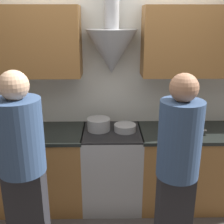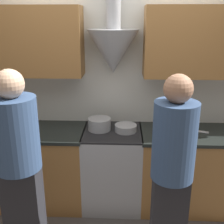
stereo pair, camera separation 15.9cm
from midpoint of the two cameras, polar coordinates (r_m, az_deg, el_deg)
name	(u,v)px [view 1 (the left image)]	position (r m, az deg, el deg)	size (l,w,h in m)	color
ground_plane	(112,219)	(3.19, -1.46, -20.96)	(12.00, 12.00, 0.00)	#4C4744
wall_back	(106,71)	(3.08, -2.78, 8.28)	(8.40, 0.53, 2.60)	silver
counter_left	(14,168)	(3.39, -20.64, -10.71)	(1.58, 0.62, 0.88)	#9E6B38
counter_right	(194,167)	(3.31, 14.96, -10.75)	(1.24, 0.62, 0.88)	#9E6B38
stove_range	(112,167)	(3.19, -1.49, -11.19)	(0.63, 0.60, 0.88)	#A8AAAF
stock_pot	(99,124)	(3.01, -4.25, -2.52)	(0.24, 0.24, 0.13)	#A8AAAF
mixing_bowl	(125,128)	(2.99, 1.15, -3.22)	(0.23, 0.23, 0.07)	#A8AAAF
orange_fruit	(175,127)	(3.04, 11.15, -3.05)	(0.09, 0.09, 0.09)	orange
chefs_knife	(194,129)	(3.15, 14.91, -3.36)	(0.26, 0.12, 0.01)	silver
person_foreground_left	(23,169)	(2.32, -19.52, -10.83)	(0.35, 0.35, 1.70)	#28282D
person_foreground_right	(177,169)	(2.24, 11.10, -11.26)	(0.32, 0.32, 1.67)	#28282D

